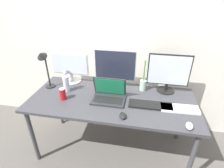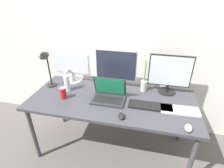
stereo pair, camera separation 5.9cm
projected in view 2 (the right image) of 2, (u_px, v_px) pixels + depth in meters
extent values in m
plane|color=#5B5651|center=(112.00, 147.00, 2.22)|extent=(16.00, 16.00, 0.00)
cube|color=silver|center=(123.00, 34.00, 2.11)|extent=(7.00, 0.08, 2.60)
cylinder|color=#424247|center=(34.00, 134.00, 1.94)|extent=(0.04, 0.04, 0.71)
cylinder|color=#424247|center=(191.00, 163.00, 1.62)|extent=(0.04, 0.04, 0.71)
cylinder|color=#424247|center=(61.00, 102.00, 2.49)|extent=(0.04, 0.04, 0.71)
cylinder|color=#424247|center=(182.00, 119.00, 2.17)|extent=(0.04, 0.04, 0.71)
cube|color=#3D3D42|center=(112.00, 100.00, 1.88)|extent=(1.76, 0.77, 0.03)
cylinder|color=silver|center=(74.00, 80.00, 2.23)|extent=(0.21, 0.21, 0.01)
cylinder|color=silver|center=(73.00, 77.00, 2.21)|extent=(0.03, 0.03, 0.09)
cube|color=silver|center=(72.00, 63.00, 2.12)|extent=(0.45, 0.02, 0.27)
cube|color=silver|center=(71.00, 64.00, 2.11)|extent=(0.43, 0.01, 0.24)
cylinder|color=silver|center=(116.00, 86.00, 2.11)|extent=(0.18, 0.18, 0.01)
cylinder|color=silver|center=(116.00, 82.00, 2.08)|extent=(0.03, 0.03, 0.08)
cube|color=silver|center=(116.00, 65.00, 1.98)|extent=(0.48, 0.02, 0.36)
cube|color=#232838|center=(116.00, 66.00, 1.96)|extent=(0.45, 0.01, 0.33)
cylinder|color=black|center=(166.00, 91.00, 1.99)|extent=(0.20, 0.20, 0.01)
cylinder|color=black|center=(167.00, 88.00, 1.97)|extent=(0.03, 0.03, 0.07)
cube|color=black|center=(170.00, 71.00, 1.87)|extent=(0.45, 0.02, 0.35)
cube|color=silver|center=(170.00, 71.00, 1.86)|extent=(0.43, 0.01, 0.33)
cube|color=#2D2D33|center=(108.00, 100.00, 1.83)|extent=(0.35, 0.23, 0.02)
cube|color=black|center=(108.00, 100.00, 1.81)|extent=(0.30, 0.13, 0.00)
cube|color=#2D2D33|center=(110.00, 86.00, 1.85)|extent=(0.35, 0.08, 0.22)
cube|color=#1E8C59|center=(110.00, 87.00, 1.84)|extent=(0.31, 0.06, 0.20)
cube|color=black|center=(150.00, 106.00, 1.74)|extent=(0.43, 0.14, 0.02)
cube|color=white|center=(180.00, 110.00, 1.68)|extent=(0.37, 0.15, 0.02)
ellipsoid|color=silver|center=(188.00, 128.00, 1.45)|extent=(0.07, 0.10, 0.04)
ellipsoid|color=black|center=(121.00, 116.00, 1.59)|extent=(0.08, 0.11, 0.04)
cylinder|color=silver|center=(67.00, 83.00, 1.98)|extent=(0.07, 0.07, 0.18)
cone|color=silver|center=(66.00, 75.00, 1.93)|extent=(0.06, 0.06, 0.03)
cylinder|color=white|center=(66.00, 73.00, 1.92)|extent=(0.03, 0.03, 0.02)
cylinder|color=red|center=(63.00, 93.00, 1.85)|extent=(0.07, 0.07, 0.12)
cylinder|color=silver|center=(62.00, 88.00, 1.82)|extent=(0.06, 0.06, 0.00)
cylinder|color=#B2D1B7|center=(144.00, 86.00, 1.99)|extent=(0.07, 0.07, 0.12)
cylinder|color=#519342|center=(145.00, 71.00, 1.90)|extent=(0.01, 0.01, 0.24)
cylinder|color=black|center=(52.00, 85.00, 2.12)|extent=(0.11, 0.11, 0.01)
cylinder|color=black|center=(49.00, 70.00, 2.03)|extent=(0.02, 0.02, 0.38)
cone|color=black|center=(43.00, 54.00, 1.87)|extent=(0.11, 0.12, 0.11)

